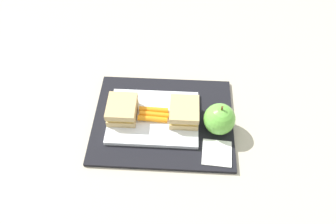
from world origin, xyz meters
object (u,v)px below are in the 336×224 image
object	(u,v)px
apple	(219,119)
sandwich_half_right	(184,112)
carrot_sticks_bundle	(153,114)
sandwich_half_left	(122,110)
food_tray	(154,117)
paper_napkin	(217,153)

from	to	relation	value
apple	sandwich_half_right	bearing A→B (deg)	167.15
sandwich_half_right	apple	xyz separation A→B (m)	(0.09, -0.02, 0.01)
carrot_sticks_bundle	apple	size ratio (longest dim) A/B	0.88
sandwich_half_right	apple	bearing A→B (deg)	-12.85
sandwich_half_left	apple	distance (m)	0.24
food_tray	carrot_sticks_bundle	world-z (taller)	carrot_sticks_bundle
food_tray	sandwich_half_left	distance (m)	0.08
sandwich_half_left	sandwich_half_right	xyz separation A→B (m)	(0.16, 0.00, 0.00)
apple	paper_napkin	xyz separation A→B (m)	(-0.00, -0.07, -0.04)
food_tray	sandwich_half_right	size ratio (longest dim) A/B	2.88
sandwich_half_right	paper_napkin	size ratio (longest dim) A/B	1.14
paper_napkin	carrot_sticks_bundle	bearing A→B (deg)	149.83
food_tray	carrot_sticks_bundle	xyz separation A→B (m)	(0.00, 0.00, 0.01)
carrot_sticks_bundle	sandwich_half_right	bearing A→B (deg)	-0.14
paper_napkin	apple	bearing A→B (deg)	86.60
sandwich_half_right	apple	size ratio (longest dim) A/B	0.90
food_tray	paper_napkin	distance (m)	0.18
food_tray	apple	distance (m)	0.17
sandwich_half_right	paper_napkin	distance (m)	0.13
food_tray	sandwich_half_right	world-z (taller)	sandwich_half_right
apple	sandwich_half_left	bearing A→B (deg)	175.35
sandwich_half_right	carrot_sticks_bundle	bearing A→B (deg)	179.86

